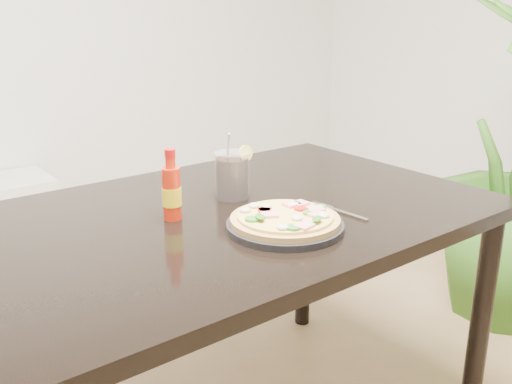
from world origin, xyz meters
TOP-DOWN VIEW (x-y plane):
  - dining_table at (-0.11, 0.51)m, footprint 1.40×0.90m
  - plate at (-0.08, 0.32)m, footprint 0.28×0.28m
  - pizza at (-0.08, 0.32)m, footprint 0.26×0.26m
  - hot_sauce_bottle at (-0.26, 0.54)m, footprint 0.05×0.05m
  - cola_cup at (-0.04, 0.59)m, footprint 0.10×0.10m
  - fork at (0.10, 0.33)m, footprint 0.03×0.19m
  - plant_pot at (1.33, 0.43)m, footprint 0.28×0.28m

SIDE VIEW (x-z plane):
  - plant_pot at x=1.33m, z-range 0.00..0.22m
  - dining_table at x=-0.11m, z-range 0.29..1.04m
  - fork at x=0.10m, z-range 0.75..0.76m
  - plate at x=-0.08m, z-range 0.75..0.77m
  - pizza at x=-0.08m, z-range 0.76..0.79m
  - cola_cup at x=-0.04m, z-range 0.72..0.91m
  - hot_sauce_bottle at x=-0.26m, z-range 0.73..0.91m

